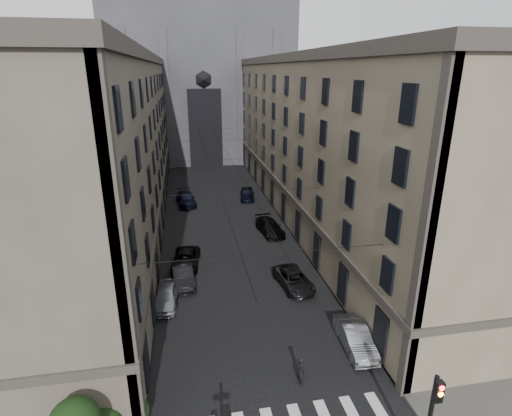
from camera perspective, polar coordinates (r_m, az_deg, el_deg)
sidewalk_left at (r=49.26m, az=-17.07°, el=-2.06°), size 7.00×80.00×0.15m
sidewalk_right at (r=51.03m, az=6.98°, el=-0.58°), size 7.00×80.00×0.15m
building_left at (r=47.33m, az=-21.74°, el=8.27°), size 13.60×60.60×18.85m
building_right at (r=49.67m, az=10.70°, el=9.75°), size 13.60×60.60×18.85m
gothic_tower at (r=84.81m, az=-8.04°, el=19.43°), size 35.00×23.00×58.00m
traffic_light_right at (r=20.68m, az=23.82°, el=-25.24°), size 0.34×0.50×5.20m
tram_wires at (r=46.66m, az=-5.03°, el=6.78°), size 14.00×60.00×0.43m
car_left_near at (r=32.15m, az=-12.73°, el=-12.17°), size 2.05×4.53×1.51m
car_left_midnear at (r=34.75m, az=-10.42°, el=-9.38°), size 2.13×4.95×1.59m
car_left_midfar at (r=37.53m, az=-10.00°, el=-7.25°), size 2.93×5.30×1.41m
car_left_far at (r=54.32m, az=-9.97°, el=1.31°), size 2.89×5.77×1.61m
car_right_near at (r=27.97m, az=14.00°, el=-17.55°), size 1.84×4.70×1.52m
car_right_midnear at (r=33.87m, az=5.44°, el=-10.14°), size 2.91×5.22×1.38m
car_right_midfar at (r=44.10m, az=2.00°, el=-2.74°), size 2.80×5.44×1.51m
car_right_far at (r=55.76m, az=-1.27°, el=2.07°), size 2.53×4.93×1.60m
pedestrian at (r=24.83m, az=6.45°, el=-22.06°), size 0.58×0.75×1.83m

